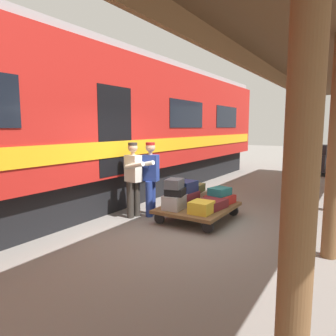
# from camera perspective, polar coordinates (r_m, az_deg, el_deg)

# --- Properties ---
(ground_plane) EXTENTS (60.00, 60.00, 0.00)m
(ground_plane) POSITION_cam_1_polar(r_m,az_deg,el_deg) (6.36, 4.34, -11.27)
(ground_plane) COLOR slate
(train_car) EXTENTS (3.02, 19.12, 4.00)m
(train_car) POSITION_cam_1_polar(r_m,az_deg,el_deg) (8.21, -17.50, 7.29)
(train_car) COLOR #B21E19
(train_car) RESTS_ON ground_plane
(luggage_cart) EXTENTS (1.40, 1.76, 0.31)m
(luggage_cart) POSITION_cam_1_polar(r_m,az_deg,el_deg) (6.97, 5.54, -7.31)
(luggage_cart) COLOR brown
(luggage_cart) RESTS_ON ground_plane
(suitcase_red_plastic) EXTENTS (0.59, 0.69, 0.18)m
(suitcase_red_plastic) POSITION_cam_1_polar(r_m,az_deg,el_deg) (7.24, 9.53, -5.71)
(suitcase_red_plastic) COLOR #AD231E
(suitcase_red_plastic) RESTS_ON luggage_cart
(suitcase_cream_canvas) EXTENTS (0.44, 0.59, 0.20)m
(suitcase_cream_canvas) POSITION_cam_1_polar(r_m,az_deg,el_deg) (7.50, 5.06, -5.11)
(suitcase_cream_canvas) COLOR beige
(suitcase_cream_canvas) RESTS_ON luggage_cart
(suitcase_yellow_case) EXTENTS (0.43, 0.46, 0.24)m
(suitcase_yellow_case) POSITION_cam_1_polar(r_m,az_deg,el_deg) (6.38, 6.14, -7.19)
(suitcase_yellow_case) COLOR gold
(suitcase_yellow_case) RESTS_ON luggage_cart
(suitcase_maroon_trunk) EXTENTS (0.59, 0.67, 0.19)m
(suitcase_maroon_trunk) POSITION_cam_1_polar(r_m,az_deg,el_deg) (6.81, 7.94, -6.51)
(suitcase_maroon_trunk) COLOR maroon
(suitcase_maroon_trunk) RESTS_ON luggage_cart
(suitcase_gray_aluminum) EXTENTS (0.41, 0.54, 0.30)m
(suitcase_gray_aluminum) POSITION_cam_1_polar(r_m,az_deg,el_deg) (6.66, 1.23, -6.27)
(suitcase_gray_aluminum) COLOR #9EA0A5
(suitcase_gray_aluminum) RESTS_ON luggage_cart
(suitcase_burgundy_valise) EXTENTS (0.45, 0.64, 0.28)m
(suitcase_burgundy_valise) POSITION_cam_1_polar(r_m,az_deg,el_deg) (7.07, 3.26, -5.53)
(suitcase_burgundy_valise) COLOR maroon
(suitcase_burgundy_valise) RESTS_ON luggage_cart
(suitcase_black_hardshell) EXTENTS (0.46, 0.49, 0.15)m
(suitcase_black_hardshell) POSITION_cam_1_polar(r_m,az_deg,el_deg) (6.63, 1.39, -4.34)
(suitcase_black_hardshell) COLOR black
(suitcase_black_hardshell) RESTS_ON suitcase_gray_aluminum
(suitcase_olive_duffel) EXTENTS (0.38, 0.48, 0.18)m
(suitcase_olive_duffel) POSITION_cam_1_polar(r_m,az_deg,el_deg) (7.46, 5.15, -3.65)
(suitcase_olive_duffel) COLOR brown
(suitcase_olive_duffel) RESTS_ON suitcase_cream_canvas
(suitcase_navy_fabric) EXTENTS (0.46, 0.53, 0.25)m
(suitcase_navy_fabric) POSITION_cam_1_polar(r_m,az_deg,el_deg) (7.04, 3.10, -3.38)
(suitcase_navy_fabric) COLOR navy
(suitcase_navy_fabric) RESTS_ON suitcase_burgundy_valise
(suitcase_teal_softside) EXTENTS (0.46, 0.54, 0.18)m
(suitcase_teal_softside) POSITION_cam_1_polar(r_m,az_deg,el_deg) (7.23, 9.49, -4.27)
(suitcase_teal_softside) COLOR #1E666B
(suitcase_teal_softside) RESTS_ON suitcase_red_plastic
(suitcase_slate_roller) EXTENTS (0.39, 0.47, 0.20)m
(suitcase_slate_roller) POSITION_cam_1_polar(r_m,az_deg,el_deg) (6.57, 1.18, -2.88)
(suitcase_slate_roller) COLOR #4C515B
(suitcase_slate_roller) RESTS_ON suitcase_black_hardshell
(porter_in_overalls) EXTENTS (0.72, 0.54, 1.70)m
(porter_in_overalls) POSITION_cam_1_polar(r_m,az_deg,el_deg) (7.14, -3.38, -1.51)
(porter_in_overalls) COLOR navy
(porter_in_overalls) RESTS_ON ground_plane
(porter_by_door) EXTENTS (0.70, 0.49, 1.70)m
(porter_by_door) POSITION_cam_1_polar(r_m,az_deg,el_deg) (7.04, -6.31, -1.67)
(porter_by_door) COLOR #332D28
(porter_by_door) RESTS_ON ground_plane
(baggage_tug) EXTENTS (1.46, 1.91, 1.30)m
(baggage_tug) POSITION_cam_1_polar(r_m,az_deg,el_deg) (15.09, 25.88, 1.37)
(baggage_tug) COLOR black
(baggage_tug) RESTS_ON ground_plane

